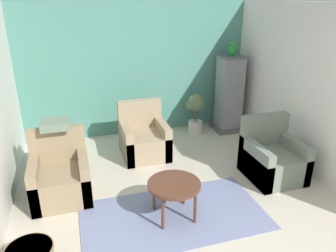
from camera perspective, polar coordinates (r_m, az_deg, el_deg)
name	(u,v)px	position (r m, az deg, el deg)	size (l,w,h in m)	color
wall_back_accent	(137,70)	(6.09, -5.40, 9.66)	(4.25, 0.06, 2.40)	#4C897A
wall_right	(303,88)	(5.27, 22.48, 6.14)	(0.06, 3.79, 2.40)	silver
area_rug	(174,216)	(4.09, 1.02, -15.33)	(2.19, 1.19, 0.01)	slate
coffee_table	(174,187)	(3.86, 1.06, -10.50)	(0.62, 0.62, 0.46)	#512D1E
armchair_left	(61,177)	(4.53, -18.18, -8.45)	(0.72, 0.77, 0.87)	#8E7A5B
armchair_right	(272,159)	(4.98, 17.67, -5.49)	(0.72, 0.77, 0.87)	slate
armchair_middle	(144,139)	(5.39, -4.23, -2.28)	(0.72, 0.77, 0.87)	#9E896B
birdcage	(229,95)	(6.38, 10.56, 5.25)	(0.54, 0.54, 1.44)	#555559
parrot	(232,49)	(6.19, 11.12, 13.00)	(0.13, 0.23, 0.28)	#1E842D
potted_plant	(196,110)	(6.23, 4.85, 2.86)	(0.36, 0.33, 0.76)	beige
throw_pillow	(55,124)	(4.51, -19.13, 0.33)	(0.36, 0.36, 0.10)	slate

